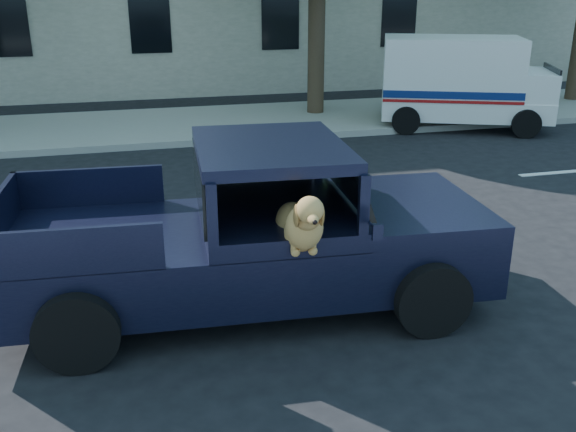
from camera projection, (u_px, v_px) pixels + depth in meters
name	position (u px, v px, depth m)	size (l,w,h in m)	color
ground	(141.00, 304.00, 7.41)	(120.00, 120.00, 0.00)	black
far_sidewalk	(125.00, 128.00, 15.73)	(60.00, 4.00, 0.15)	gray
lane_stripes	(252.00, 198.00, 10.96)	(21.60, 0.14, 0.01)	silver
pickup_truck	(242.00, 253.00, 7.18)	(5.39, 2.86, 1.88)	black
mail_truck	(461.00, 89.00, 15.78)	(4.41, 3.23, 2.20)	silver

